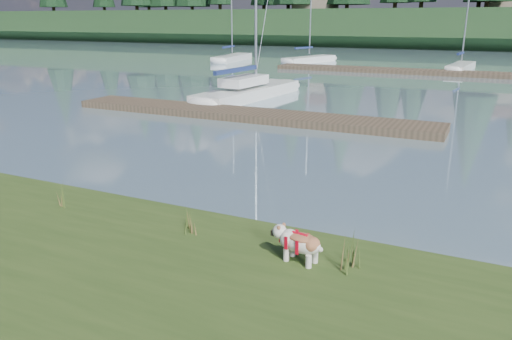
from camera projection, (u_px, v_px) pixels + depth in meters
The scene contains 16 objects.
ground at pixel (418, 74), 37.31m from camera, with size 200.00×200.00×0.00m, color #809EAC.
ridge at pixel (463, 29), 73.71m from camera, with size 200.00×20.00×5.00m, color #1C361A.
bulldog at pixel (299, 242), 7.69m from camera, with size 0.89×0.45×0.52m.
sailboat_main at pixel (255, 89), 26.30m from camera, with size 2.59×9.17×12.99m.
dock_near at pixel (244, 114), 20.78m from camera, with size 16.00×2.00×0.30m, color #4C3D2C.
dock_far at pixel (447, 73), 36.44m from camera, with size 26.00×2.20×0.30m, color #4C3D2C.
sailboat_bg_0 at pixel (235, 57), 48.96m from camera, with size 2.52×8.10×11.55m.
sailboat_bg_1 at pixel (313, 59), 46.93m from camera, with size 3.54×7.49×11.10m.
sailboat_bg_2 at pixel (462, 66), 39.75m from camera, with size 1.96×6.78×10.18m.
weed_0 at pixel (186, 217), 8.96m from camera, with size 0.17×0.14×0.51m.
weed_1 at pixel (193, 225), 8.71m from camera, with size 0.17×0.14×0.40m.
weed_2 at pixel (347, 254), 7.38m from camera, with size 0.17×0.14×0.70m.
weed_3 at pixel (63, 196), 10.00m from camera, with size 0.17×0.14×0.53m.
weed_4 at pixel (294, 248), 7.88m from camera, with size 0.17×0.14×0.38m.
weed_5 at pixel (357, 254), 7.53m from camera, with size 0.17×0.14×0.53m.
mud_lip at pixel (185, 222), 10.01m from camera, with size 60.00×0.50×0.14m, color #33281C.
Camera 1 is at (5.28, -9.35, 3.98)m, focal length 35.00 mm.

